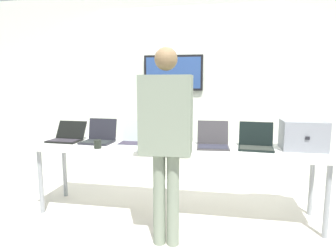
{
  "coord_description": "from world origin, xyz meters",
  "views": [
    {
      "loc": [
        0.5,
        -3.06,
        1.45
      ],
      "look_at": [
        -0.07,
        -0.03,
        0.99
      ],
      "focal_mm": 31.19,
      "sensor_mm": 36.0,
      "label": 1
    }
  ],
  "objects": [
    {
      "name": "workbench",
      "position": [
        0.0,
        0.0,
        0.72
      ],
      "size": [
        3.16,
        0.7,
        0.77
      ],
      "color": "silver",
      "rests_on": "ground"
    },
    {
      "name": "laptop_station_4",
      "position": [
        0.4,
        0.04,
        0.83
      ],
      "size": [
        0.36,
        0.36,
        0.27
      ],
      "color": "#393639",
      "rests_on": "workbench"
    },
    {
      "name": "paper_sheet",
      "position": [
        -0.29,
        -0.17,
        0.77
      ],
      "size": [
        0.23,
        0.31,
        0.0
      ],
      "color": "white",
      "rests_on": "workbench"
    },
    {
      "name": "equipment_box",
      "position": [
        1.32,
        0.09,
        0.92
      ],
      "size": [
        0.42,
        0.33,
        0.3
      ],
      "color": "gray",
      "rests_on": "workbench"
    },
    {
      "name": "back_wall",
      "position": [
        -0.0,
        1.13,
        1.36
      ],
      "size": [
        8.0,
        0.11,
        2.7
      ],
      "color": "silver",
      "rests_on": "ground"
    },
    {
      "name": "ground",
      "position": [
        0.0,
        0.0,
        -0.02
      ],
      "size": [
        8.0,
        8.0,
        0.04
      ],
      "primitive_type": "cube",
      "color": "beige"
    },
    {
      "name": "laptop_station_1",
      "position": [
        -0.9,
        0.05,
        0.83
      ],
      "size": [
        0.36,
        0.33,
        0.27
      ],
      "color": "#22232A",
      "rests_on": "workbench"
    },
    {
      "name": "laptop_station_3",
      "position": [
        -0.01,
        0.06,
        0.83
      ],
      "size": [
        0.34,
        0.37,
        0.27
      ],
      "color": "black",
      "rests_on": "workbench"
    },
    {
      "name": "person",
      "position": [
        0.02,
        -0.62,
        1.06
      ],
      "size": [
        0.45,
        0.59,
        1.75
      ],
      "color": "gray",
      "rests_on": "ground"
    },
    {
      "name": "laptop_station_0",
      "position": [
        -1.31,
        0.06,
        0.82
      ],
      "size": [
        0.38,
        0.36,
        0.22
      ],
      "color": "black",
      "rests_on": "workbench"
    },
    {
      "name": "laptop_station_5",
      "position": [
        0.85,
        0.05,
        0.83
      ],
      "size": [
        0.37,
        0.34,
        0.27
      ],
      "color": "black",
      "rests_on": "workbench"
    },
    {
      "name": "laptop_station_2",
      "position": [
        -0.46,
        0.05,
        0.83
      ],
      "size": [
        0.35,
        0.31,
        0.25
      ],
      "color": "#AAB4B5",
      "rests_on": "workbench"
    },
    {
      "name": "coffee_mug",
      "position": [
        -0.78,
        -0.25,
        0.81
      ],
      "size": [
        0.08,
        0.08,
        0.09
      ],
      "color": "black",
      "rests_on": "workbench"
    }
  ]
}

